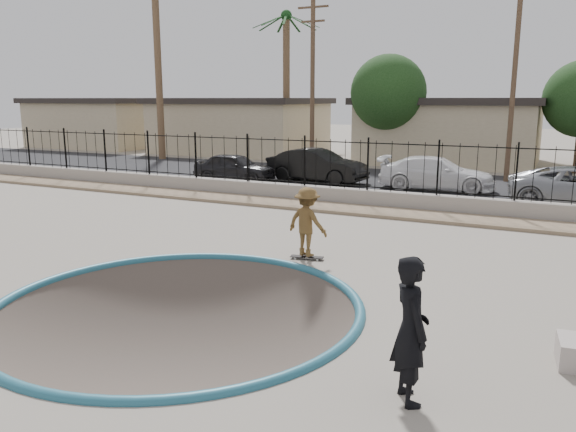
# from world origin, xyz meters

# --- Properties ---
(ground) EXTENTS (120.00, 120.00, 2.20)m
(ground) POSITION_xyz_m (0.00, 12.00, -1.10)
(ground) COLOR gray
(ground) RESTS_ON ground
(bowl_pit) EXTENTS (6.84, 6.84, 1.80)m
(bowl_pit) POSITION_xyz_m (0.00, -1.00, 0.00)
(bowl_pit) COLOR #4D413B
(bowl_pit) RESTS_ON ground
(coping_ring) EXTENTS (7.04, 7.04, 0.20)m
(coping_ring) POSITION_xyz_m (0.00, -1.00, 0.00)
(coping_ring) COLOR #246075
(coping_ring) RESTS_ON ground
(rock_strip) EXTENTS (42.00, 1.60, 0.11)m
(rock_strip) POSITION_xyz_m (0.00, 9.20, 0.06)
(rock_strip) COLOR #9D8567
(rock_strip) RESTS_ON ground
(retaining_wall) EXTENTS (42.00, 0.45, 0.60)m
(retaining_wall) POSITION_xyz_m (0.00, 10.30, 0.30)
(retaining_wall) COLOR gray
(retaining_wall) RESTS_ON ground
(fence) EXTENTS (40.00, 0.04, 1.80)m
(fence) POSITION_xyz_m (0.00, 10.30, 1.50)
(fence) COLOR black
(fence) RESTS_ON retaining_wall
(street) EXTENTS (90.00, 8.00, 0.04)m
(street) POSITION_xyz_m (0.00, 17.00, 0.02)
(street) COLOR black
(street) RESTS_ON ground
(house_west_far) EXTENTS (10.60, 8.60, 3.90)m
(house_west_far) POSITION_xyz_m (-28.00, 26.50, 1.97)
(house_west_far) COLOR tan
(house_west_far) RESTS_ON ground
(house_west) EXTENTS (11.60, 8.60, 3.90)m
(house_west) POSITION_xyz_m (-15.00, 26.50, 1.97)
(house_west) COLOR tan
(house_west) RESTS_ON ground
(house_center) EXTENTS (10.60, 8.60, 3.90)m
(house_center) POSITION_xyz_m (0.00, 26.50, 1.97)
(house_center) COLOR tan
(house_center) RESTS_ON ground
(palm_left) EXTENTS (2.30, 2.30, 11.30)m
(palm_left) POSITION_xyz_m (-17.00, 20.00, 7.95)
(palm_left) COLOR brown
(palm_left) RESTS_ON ground
(palm_mid) EXTENTS (2.30, 2.30, 9.30)m
(palm_mid) POSITION_xyz_m (-10.00, 24.00, 6.69)
(palm_mid) COLOR brown
(palm_mid) RESTS_ON ground
(utility_pole_left) EXTENTS (1.70, 0.24, 9.00)m
(utility_pole_left) POSITION_xyz_m (-6.00, 19.00, 4.70)
(utility_pole_left) COLOR #473323
(utility_pole_left) RESTS_ON ground
(utility_pole_mid) EXTENTS (1.70, 0.24, 9.50)m
(utility_pole_mid) POSITION_xyz_m (4.00, 19.00, 4.96)
(utility_pole_mid) COLOR #473323
(utility_pole_mid) RESTS_ON ground
(street_tree_left) EXTENTS (4.32, 4.32, 6.36)m
(street_tree_left) POSITION_xyz_m (-3.00, 23.00, 4.19)
(street_tree_left) COLOR #473323
(street_tree_left) RESTS_ON ground
(skater) EXTENTS (1.19, 0.85, 1.68)m
(skater) POSITION_xyz_m (0.87, 3.00, 0.84)
(skater) COLOR olive
(skater) RESTS_ON ground
(skateboard) EXTENTS (0.84, 0.37, 0.07)m
(skateboard) POSITION_xyz_m (0.87, 3.00, 0.06)
(skateboard) COLOR black
(skateboard) RESTS_ON ground
(videographer) EXTENTS (0.78, 0.85, 1.95)m
(videographer) POSITION_xyz_m (4.73, -2.40, 0.97)
(videographer) COLOR black
(videographer) RESTS_ON ground
(car_a) EXTENTS (3.98, 1.78, 1.33)m
(car_a) POSITION_xyz_m (-7.49, 13.40, 0.70)
(car_a) COLOR black
(car_a) RESTS_ON street
(car_b) EXTENTS (4.78, 1.99, 1.54)m
(car_b) POSITION_xyz_m (-3.94, 14.85, 0.81)
(car_b) COLOR black
(car_b) RESTS_ON street
(car_c) EXTENTS (4.98, 2.37, 1.40)m
(car_c) POSITION_xyz_m (1.53, 15.00, 0.74)
(car_c) COLOR white
(car_c) RESTS_ON street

